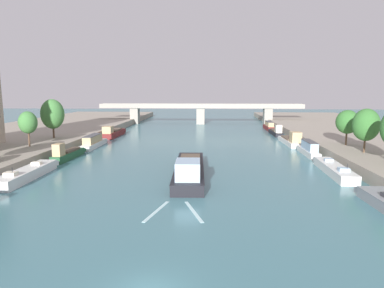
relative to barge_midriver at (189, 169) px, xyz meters
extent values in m
cube|color=gray|center=(-41.96, 27.63, -0.15)|extent=(36.00, 170.00, 1.78)
cube|color=black|center=(-0.03, 0.81, -0.40)|extent=(4.50, 20.26, 1.29)
cube|color=black|center=(-0.39, 11.22, -0.27)|extent=(3.65, 1.39, 1.02)
cube|color=black|center=(-0.03, 0.81, 0.28)|extent=(4.57, 20.27, 0.06)
cube|color=#9EBCD6|center=(0.21, -6.04, 1.37)|extent=(2.99, 4.13, 2.12)
cube|color=black|center=(0.14, -4.01, 1.68)|extent=(2.28, 0.11, 0.59)
cube|color=brown|center=(-0.10, 2.82, 0.49)|extent=(3.33, 10.57, 0.36)
cylinder|color=#232328|center=(0.75, -5.21, 0.86)|extent=(0.07, 0.07, 1.10)
cube|color=silver|center=(1.25, -13.50, -1.03)|extent=(2.20, 5.82, 0.03)
cube|color=silver|center=(-2.35, -13.62, -1.03)|extent=(1.80, 5.91, 0.03)
cube|color=silver|center=(-21.54, -2.33, -0.41)|extent=(2.64, 12.75, 1.27)
cube|color=silver|center=(-21.60, 4.38, -0.28)|extent=(2.41, 1.28, 1.00)
cube|color=silver|center=(-21.54, -2.33, 0.25)|extent=(2.69, 12.75, 0.06)
cube|color=beige|center=(-21.57, 0.47, 0.48)|extent=(1.27, 0.91, 0.40)
cube|color=beige|center=(-21.50, -5.90, 0.52)|extent=(1.40, 1.11, 0.48)
cylinder|color=#232328|center=(-21.12, -6.15, 0.83)|extent=(0.07, 0.07, 1.10)
cube|color=#235633|center=(-21.53, 11.05, -0.48)|extent=(2.06, 9.75, 1.14)
cube|color=#235633|center=(-21.36, 16.24, -0.36)|extent=(1.69, 1.29, 0.93)
cube|color=#235633|center=(-21.53, 11.05, 0.12)|extent=(2.10, 9.75, 0.06)
cube|color=tan|center=(-21.65, 7.75, 1.14)|extent=(1.37, 1.98, 1.97)
cube|color=black|center=(-21.61, 8.73, 1.43)|extent=(1.04, 0.07, 0.55)
cube|color=brown|center=(-21.50, 12.02, 0.33)|extent=(1.53, 5.08, 0.36)
cylinder|color=#232328|center=(-21.37, 8.13, 0.70)|extent=(0.07, 0.07, 1.10)
cube|color=silver|center=(-21.38, 23.51, -0.56)|extent=(2.24, 11.66, 0.97)
cube|color=silver|center=(-21.47, 29.68, -0.46)|extent=(2.00, 1.24, 0.85)
cube|color=silver|center=(-21.38, 23.51, -0.04)|extent=(2.28, 11.66, 0.06)
cube|color=tan|center=(-21.38, 22.93, 0.73)|extent=(1.81, 7.47, 1.50)
cube|color=#4C4C51|center=(-21.38, 22.93, 1.52)|extent=(1.94, 7.69, 0.08)
cylinder|color=#232328|center=(-21.03, 20.02, 0.54)|extent=(0.07, 0.07, 1.10)
cube|color=maroon|center=(-22.07, 40.34, -0.40)|extent=(2.87, 13.33, 1.28)
cube|color=maroon|center=(-22.05, 47.35, -0.28)|extent=(2.70, 1.27, 1.01)
cube|color=maroon|center=(-22.07, 40.34, 0.27)|extent=(2.93, 13.33, 0.06)
cube|color=tan|center=(-22.08, 35.81, 1.15)|extent=(2.13, 2.67, 1.70)
cube|color=black|center=(-22.08, 37.15, 1.40)|extent=(1.70, 0.03, 0.48)
cube|color=brown|center=(-22.06, 41.67, 0.48)|extent=(2.23, 6.93, 0.36)
cylinder|color=#232328|center=(-21.65, 36.34, 0.85)|extent=(0.07, 0.07, 1.10)
cube|color=gray|center=(20.58, -7.21, -0.38)|extent=(2.80, 1.32, 0.92)
cube|color=silver|center=(20.32, 2.71, -0.46)|extent=(2.87, 12.95, 1.16)
cube|color=silver|center=(20.57, 9.49, -0.35)|extent=(2.31, 1.33, 0.95)
cube|color=silver|center=(20.32, 2.71, 0.15)|extent=(2.91, 12.95, 0.06)
cube|color=#9EBCD6|center=(20.43, 5.54, 0.38)|extent=(1.23, 0.94, 0.40)
cube|color=#9EBCD6|center=(20.19, -0.89, 0.42)|extent=(1.35, 1.15, 0.48)
cylinder|color=#232328|center=(20.54, -1.16, 0.73)|extent=(0.07, 0.07, 1.10)
cube|color=silver|center=(20.68, 16.95, -0.55)|extent=(1.83, 9.98, 0.98)
cube|color=silver|center=(20.74, 22.28, -0.46)|extent=(1.65, 1.23, 0.85)
cube|color=silver|center=(20.68, 16.95, -0.04)|extent=(1.86, 9.98, 0.06)
cube|color=#9EBCD6|center=(20.67, 16.45, 0.76)|extent=(1.48, 6.39, 1.54)
cube|color=#4C4C51|center=(20.67, 16.45, 1.57)|extent=(1.59, 6.58, 0.08)
cylinder|color=#232328|center=(20.90, 13.96, 0.54)|extent=(0.07, 0.07, 1.10)
cube|color=silver|center=(20.35, 29.87, -0.58)|extent=(2.86, 12.52, 0.93)
cube|color=silver|center=(20.23, 36.45, -0.49)|extent=(2.52, 1.25, 0.82)
cube|color=silver|center=(20.35, 29.87, -0.09)|extent=(2.91, 12.52, 0.06)
cube|color=tan|center=(20.43, 25.63, 1.04)|extent=(2.02, 2.53, 2.20)
cube|color=black|center=(20.41, 26.88, 1.37)|extent=(1.58, 0.06, 0.62)
cube|color=brown|center=(20.33, 31.11, 0.12)|extent=(2.17, 6.52, 0.36)
cylinder|color=#232328|center=(20.82, 26.13, 0.49)|extent=(0.07, 0.07, 1.10)
cube|color=black|center=(20.08, 45.26, -0.56)|extent=(2.02, 10.05, 0.97)
cube|color=black|center=(20.04, 50.64, -0.46)|extent=(1.86, 1.22, 0.85)
cube|color=black|center=(20.08, 45.26, -0.04)|extent=(2.05, 10.06, 0.06)
cube|color=beige|center=(20.10, 41.85, 0.97)|extent=(1.48, 2.02, 1.97)
cube|color=black|center=(20.09, 42.86, 1.26)|extent=(1.17, 0.04, 0.55)
cube|color=brown|center=(20.07, 46.27, 0.17)|extent=(1.56, 5.23, 0.36)
cylinder|color=#232328|center=(20.39, 42.25, 0.54)|extent=(0.07, 0.07, 1.10)
cube|color=maroon|center=(20.30, 57.33, -0.48)|extent=(1.98, 10.28, 1.12)
cube|color=maroon|center=(20.28, 62.81, -0.37)|extent=(1.85, 1.24, 0.92)
cube|color=maroon|center=(20.30, 57.33, 0.10)|extent=(2.01, 10.28, 0.06)
cube|color=tan|center=(20.30, 56.81, 0.79)|extent=(1.61, 6.58, 1.30)
cube|color=#4C4C51|center=(20.30, 56.81, 1.48)|extent=(1.73, 6.78, 0.08)
cylinder|color=#232328|center=(20.60, 54.24, 0.68)|extent=(0.07, 0.07, 1.10)
cylinder|color=brown|center=(-29.47, 13.24, 2.33)|extent=(0.30, 0.30, 3.18)
ellipsoid|color=#427F3D|center=(-29.47, 13.24, 5.01)|extent=(3.22, 3.22, 3.93)
cylinder|color=brown|center=(-30.01, 23.98, 2.40)|extent=(0.37, 0.37, 3.32)
ellipsoid|color=#427F3D|center=(-30.01, 23.98, 5.76)|extent=(4.74, 4.74, 6.15)
cylinder|color=brown|center=(27.49, 10.09, 2.26)|extent=(0.30, 0.30, 3.05)
ellipsoid|color=#336B2D|center=(27.49, 10.09, 5.20)|extent=(4.16, 4.16, 5.15)
cylinder|color=brown|center=(27.48, 17.50, 2.28)|extent=(0.31, 0.31, 3.08)
ellipsoid|color=#336B2D|center=(27.48, 17.50, 5.00)|extent=(4.01, 4.01, 4.29)
cube|color=gray|center=(-0.66, 74.20, 4.82)|extent=(70.60, 4.40, 0.60)
cube|color=gray|center=(-0.66, 72.20, 5.57)|extent=(70.60, 0.30, 0.90)
cube|color=gray|center=(-0.66, 76.20, 5.57)|extent=(70.60, 0.30, 0.90)
cube|color=gray|center=(-23.96, 74.20, 1.74)|extent=(2.80, 3.60, 5.56)
cube|color=gray|center=(-0.66, 74.20, 1.74)|extent=(2.80, 3.60, 5.56)
cube|color=gray|center=(22.64, 74.20, 1.74)|extent=(2.80, 3.60, 5.56)
camera|label=1|loc=(2.83, -45.07, 10.58)|focal=31.84mm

